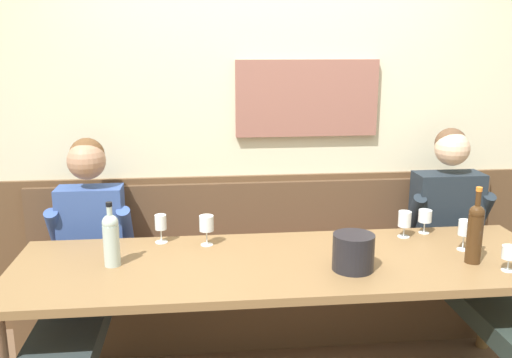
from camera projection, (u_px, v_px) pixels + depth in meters
name	position (u px, v px, depth m)	size (l,w,h in m)	color
room_wall_back	(265.00, 108.00, 3.45)	(6.80, 0.12, 2.80)	beige
wood_wainscot_panel	(265.00, 247.00, 3.62)	(6.80, 0.03, 0.98)	brown
wall_bench	(269.00, 290.00, 3.46)	(2.98, 0.42, 0.94)	brown
dining_table	(286.00, 274.00, 2.73)	(2.68, 0.83, 0.75)	brown
person_center_left_seat	(81.00, 269.00, 2.92)	(0.48, 1.25, 1.27)	#2B353F
person_right_seat	(471.00, 253.00, 3.15)	(0.52, 1.25, 1.29)	#2B2841
ice_bucket	(353.00, 252.00, 2.58)	(0.20, 0.20, 0.17)	black
wine_bottle_amber_mid	(475.00, 231.00, 2.65)	(0.07, 0.07, 0.38)	#3E2612
wine_bottle_green_tall	(111.00, 238.00, 2.62)	(0.08, 0.08, 0.32)	#AEC2BB
wine_glass_right_end	(425.00, 217.00, 3.09)	(0.07, 0.07, 0.13)	silver
wine_glass_left_end	(206.00, 225.00, 2.89)	(0.08, 0.08, 0.16)	silver
wine_glass_mid_left	(509.00, 254.00, 2.57)	(0.07, 0.07, 0.12)	silver
wine_glass_near_bucket	(405.00, 221.00, 3.02)	(0.07, 0.07, 0.15)	silver
wine_glass_center_rear	(161.00, 224.00, 2.93)	(0.07, 0.07, 0.15)	silver
wine_glass_center_front	(464.00, 229.00, 2.82)	(0.06, 0.06, 0.16)	silver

